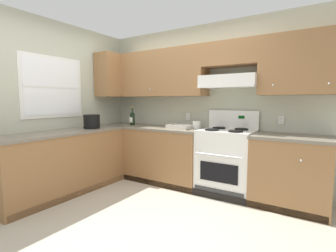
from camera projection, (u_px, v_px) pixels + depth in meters
name	position (u px, v px, depth m)	size (l,w,h in m)	color
ground_plane	(129.00, 213.00, 2.99)	(7.04, 7.04, 0.00)	#B2AA99
wall_back	(212.00, 92.00, 3.91)	(4.68, 0.57, 2.55)	#B7BAA3
wall_left	(60.00, 101.00, 3.89)	(0.47, 4.00, 2.55)	#B7BAA3
counter_back_run	(187.00, 158.00, 3.92)	(3.60, 0.65, 0.91)	olive
counter_left_run	(63.00, 163.00, 3.60)	(0.63, 1.91, 0.91)	olive
stove	(226.00, 161.00, 3.59)	(0.76, 0.62, 1.20)	white
wine_bottle	(132.00, 118.00, 4.46)	(0.08, 0.08, 0.33)	black
bowl	(180.00, 127.00, 3.89)	(0.36, 0.27, 0.06)	beige
bucket	(92.00, 121.00, 3.92)	(0.26, 0.26, 0.22)	black
paper_towel_roll	(197.00, 125.00, 3.89)	(0.12, 0.12, 0.12)	white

